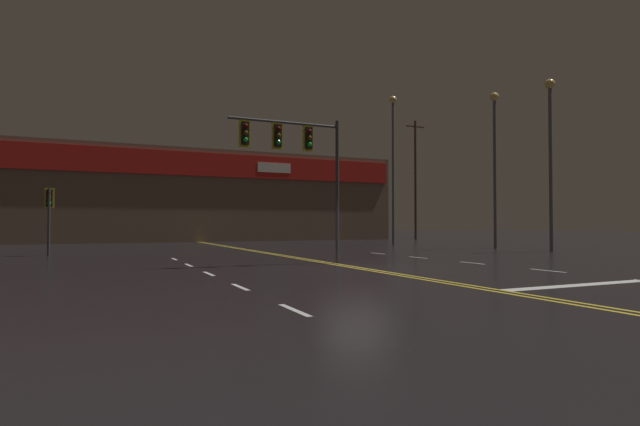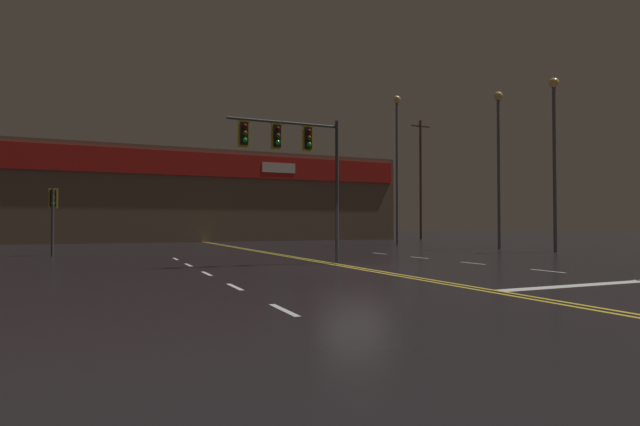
{
  "view_description": "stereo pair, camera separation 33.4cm",
  "coord_description": "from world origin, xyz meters",
  "px_view_note": "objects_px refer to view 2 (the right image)",
  "views": [
    {
      "loc": [
        -8.48,
        -15.49,
        1.52
      ],
      "look_at": [
        0.0,
        3.12,
        2.0
      ],
      "focal_mm": 28.0,
      "sensor_mm": 36.0,
      "label": 1
    },
    {
      "loc": [
        -8.17,
        -15.62,
        1.52
      ],
      "look_at": [
        0.0,
        3.12,
        2.0
      ],
      "focal_mm": 28.0,
      "sensor_mm": 36.0,
      "label": 2
    }
  ],
  "objects_px": {
    "traffic_signal_corner_northwest": "(53,206)",
    "streetlight_near_right": "(554,141)",
    "streetlight_median_approach": "(499,149)",
    "streetlight_far_right": "(397,152)",
    "traffic_signal_median": "(292,148)"
  },
  "relations": [
    {
      "from": "traffic_signal_median",
      "to": "streetlight_median_approach",
      "type": "relative_size",
      "value": 0.56
    },
    {
      "from": "traffic_signal_corner_northwest",
      "to": "streetlight_near_right",
      "type": "xyz_separation_m",
      "value": [
        25.33,
        -7.56,
        3.76
      ]
    },
    {
      "from": "traffic_signal_median",
      "to": "streetlight_near_right",
      "type": "distance_m",
      "value": 16.76
    },
    {
      "from": "traffic_signal_corner_northwest",
      "to": "streetlight_median_approach",
      "type": "bearing_deg",
      "value": -7.51
    },
    {
      "from": "traffic_signal_median",
      "to": "traffic_signal_corner_northwest",
      "type": "height_order",
      "value": "traffic_signal_median"
    },
    {
      "from": "traffic_signal_median",
      "to": "streetlight_far_right",
      "type": "height_order",
      "value": "streetlight_far_right"
    },
    {
      "from": "traffic_signal_corner_northwest",
      "to": "streetlight_median_approach",
      "type": "distance_m",
      "value": 25.81
    },
    {
      "from": "streetlight_median_approach",
      "to": "traffic_signal_median",
      "type": "bearing_deg",
      "value": -158.01
    },
    {
      "from": "traffic_signal_median",
      "to": "streetlight_near_right",
      "type": "xyz_separation_m",
      "value": [
        16.49,
        2.42,
        1.77
      ]
    },
    {
      "from": "traffic_signal_median",
      "to": "streetlight_near_right",
      "type": "bearing_deg",
      "value": 8.34
    },
    {
      "from": "streetlight_near_right",
      "to": "streetlight_far_right",
      "type": "relative_size",
      "value": 0.87
    },
    {
      "from": "streetlight_near_right",
      "to": "streetlight_far_right",
      "type": "bearing_deg",
      "value": 104.17
    },
    {
      "from": "traffic_signal_median",
      "to": "streetlight_median_approach",
      "type": "distance_m",
      "value": 17.85
    },
    {
      "from": "streetlight_far_right",
      "to": "streetlight_near_right",
      "type": "bearing_deg",
      "value": -75.83
    },
    {
      "from": "streetlight_median_approach",
      "to": "streetlight_far_right",
      "type": "height_order",
      "value": "streetlight_far_right"
    }
  ]
}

